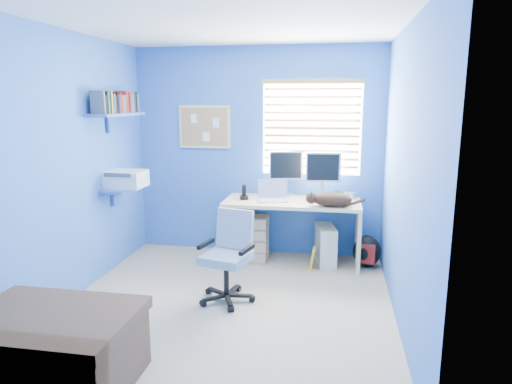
% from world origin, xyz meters
% --- Properties ---
extents(floor, '(3.00, 3.20, 0.00)m').
position_xyz_m(floor, '(0.00, 0.00, 0.00)').
color(floor, tan).
rests_on(floor, ground).
extents(ceiling, '(3.00, 3.20, 0.00)m').
position_xyz_m(ceiling, '(0.00, 0.00, 2.50)').
color(ceiling, white).
rests_on(ceiling, wall_back).
extents(wall_back, '(3.00, 0.01, 2.50)m').
position_xyz_m(wall_back, '(0.00, 1.60, 1.25)').
color(wall_back, '#3B6DBF').
rests_on(wall_back, ground).
extents(wall_front, '(3.00, 0.01, 2.50)m').
position_xyz_m(wall_front, '(0.00, -1.60, 1.25)').
color(wall_front, '#3B6DBF').
rests_on(wall_front, ground).
extents(wall_left, '(0.01, 3.20, 2.50)m').
position_xyz_m(wall_left, '(-1.50, 0.00, 1.25)').
color(wall_left, '#3B6DBF').
rests_on(wall_left, ground).
extents(wall_right, '(0.01, 3.20, 2.50)m').
position_xyz_m(wall_right, '(1.50, 0.00, 1.25)').
color(wall_right, '#3B6DBF').
rests_on(wall_right, ground).
extents(desk, '(1.55, 0.65, 0.74)m').
position_xyz_m(desk, '(0.46, 1.26, 0.37)').
color(desk, '#D1B782').
rests_on(desk, floor).
extents(laptop, '(0.38, 0.32, 0.22)m').
position_xyz_m(laptop, '(0.25, 1.21, 0.85)').
color(laptop, silver).
rests_on(laptop, desk).
extents(monitor_left, '(0.42, 0.20, 0.54)m').
position_xyz_m(monitor_left, '(0.36, 1.52, 1.01)').
color(monitor_left, silver).
rests_on(monitor_left, desk).
extents(monitor_right, '(0.41, 0.16, 0.54)m').
position_xyz_m(monitor_right, '(0.80, 1.44, 1.01)').
color(monitor_right, silver).
rests_on(monitor_right, desk).
extents(phone, '(0.12, 0.13, 0.17)m').
position_xyz_m(phone, '(-0.09, 1.23, 0.82)').
color(phone, black).
rests_on(phone, desk).
extents(mug, '(0.10, 0.09, 0.10)m').
position_xyz_m(mug, '(0.98, 1.36, 0.79)').
color(mug, '#1F704B').
rests_on(mug, desk).
extents(cd_spindle, '(0.13, 0.13, 0.07)m').
position_xyz_m(cd_spindle, '(1.12, 1.49, 0.78)').
color(cd_spindle, silver).
rests_on(cd_spindle, desk).
extents(cat, '(0.45, 0.27, 0.15)m').
position_xyz_m(cat, '(0.92, 1.04, 0.82)').
color(cat, black).
rests_on(cat, desk).
extents(tower_pc, '(0.27, 0.47, 0.45)m').
position_xyz_m(tower_pc, '(0.86, 1.27, 0.23)').
color(tower_pc, beige).
rests_on(tower_pc, floor).
extents(drawer_boxes, '(0.35, 0.28, 0.54)m').
position_xyz_m(drawer_boxes, '(0.01, 1.25, 0.27)').
color(drawer_boxes, tan).
rests_on(drawer_boxes, floor).
extents(yellow_book, '(0.03, 0.17, 0.24)m').
position_xyz_m(yellow_book, '(0.72, 1.07, 0.12)').
color(yellow_book, yellow).
rests_on(yellow_book, floor).
extents(backpack, '(0.36, 0.31, 0.37)m').
position_xyz_m(backpack, '(1.32, 1.25, 0.18)').
color(backpack, black).
rests_on(backpack, floor).
extents(bed_corner, '(1.05, 0.75, 0.50)m').
position_xyz_m(bed_corner, '(-0.86, -1.37, 0.25)').
color(bed_corner, brown).
rests_on(bed_corner, floor).
extents(office_chair, '(0.59, 0.59, 0.85)m').
position_xyz_m(office_chair, '(-0.03, 0.14, 0.32)').
color(office_chair, black).
rests_on(office_chair, floor).
extents(window_blinds, '(1.15, 0.05, 1.10)m').
position_xyz_m(window_blinds, '(0.65, 1.57, 1.55)').
color(window_blinds, white).
rests_on(window_blinds, ground).
extents(corkboard, '(0.64, 0.02, 0.52)m').
position_xyz_m(corkboard, '(-0.65, 1.58, 1.55)').
color(corkboard, '#D1B782').
rests_on(corkboard, ground).
extents(wall_shelves, '(0.42, 0.90, 1.05)m').
position_xyz_m(wall_shelves, '(-1.35, 0.75, 1.43)').
color(wall_shelves, '#375CA9').
rests_on(wall_shelves, ground).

